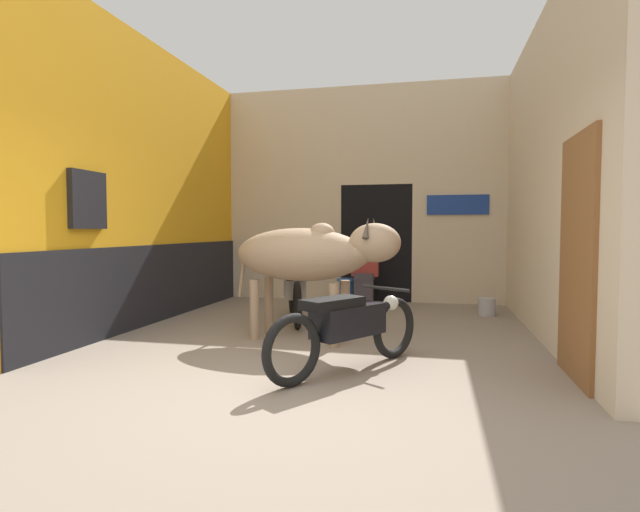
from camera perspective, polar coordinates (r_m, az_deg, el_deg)
The scene contains 10 objects.
ground_plane at distance 4.09m, azimuth -6.30°, elevation -15.37°, with size 30.00×30.00×0.00m, color gray.
wall_left_shopfront at distance 7.38m, azimuth -18.78°, elevation 7.32°, with size 0.25×5.25×3.85m.
wall_back_with_doorway at distance 9.24m, azimuth 5.54°, elevation 5.02°, with size 4.97×0.93×3.85m.
wall_right_with_door at distance 6.40m, azimuth 24.75°, elevation 8.24°, with size 0.22×5.25×3.85m.
cow at distance 5.73m, azimuth -1.19°, elevation 0.11°, with size 2.06×0.92×1.43m.
motorcycle_near at distance 4.58m, azimuth 3.23°, elevation -7.97°, with size 1.15×1.67×0.73m.
motorcycle_far at distance 7.10m, azimuth -2.95°, elevation -3.98°, with size 0.80×1.84×0.74m.
shopkeeper_seated at distance 8.37m, azimuth 5.13°, elevation -1.16°, with size 0.44×0.34×1.28m.
plastic_stool at distance 8.51m, azimuth 3.07°, elevation -4.02°, with size 0.34×0.34×0.46m.
bucket at distance 7.90m, azimuth 18.52°, elevation -5.55°, with size 0.26×0.26×0.26m.
Camera 1 is at (1.28, -3.66, 1.29)m, focal length 28.00 mm.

